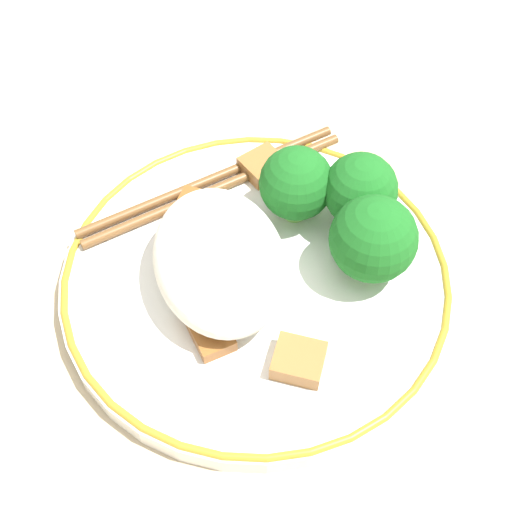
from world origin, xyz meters
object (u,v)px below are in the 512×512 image
plate (256,278)px  broccoli_back_left (373,239)px  broccoli_back_center (360,190)px  broccoli_back_right (296,184)px  chopsticks (213,184)px

plate → broccoli_back_left: broccoli_back_left is taller
broccoli_back_center → broccoli_back_right: broccoli_back_center is taller
broccoli_back_left → broccoli_back_center: broccoli_back_left is taller
broccoli_back_left → plate: bearing=-100.8°
broccoli_back_center → chopsticks: 0.11m
broccoli_back_left → broccoli_back_right: 0.07m
plate → chopsticks: 0.08m
broccoli_back_right → plate: bearing=-41.3°
broccoli_back_center → broccoli_back_right: size_ratio=1.04×
plate → broccoli_back_right: 0.07m
broccoli_back_right → chopsticks: 0.07m
plate → broccoli_back_left: (0.01, 0.07, 0.04)m
chopsticks → plate: bearing=8.0°
plate → broccoli_back_left: 0.08m
plate → chopsticks: bearing=-172.0°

